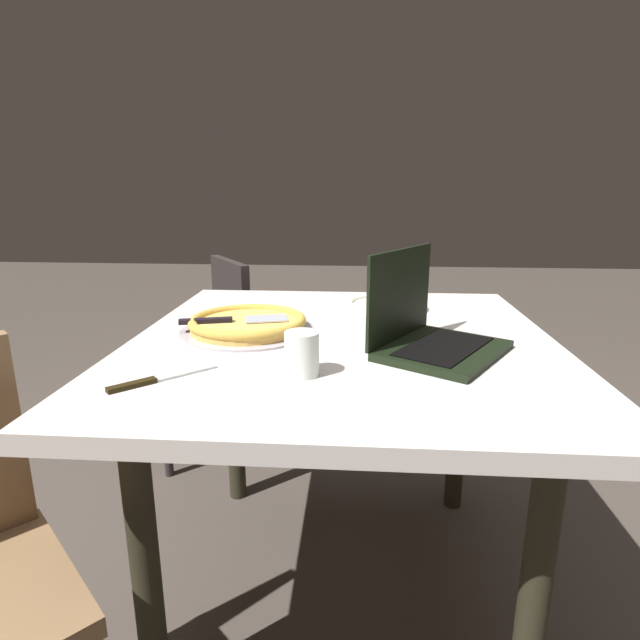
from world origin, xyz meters
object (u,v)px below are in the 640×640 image
(laptop, at_px, (429,331))
(chair_near, at_px, (208,341))
(dining_table, at_px, (343,369))
(table_knife, at_px, (153,380))
(drink_cup, at_px, (302,353))
(pizza_plate, at_px, (387,304))
(pizza_tray, at_px, (248,324))

(laptop, xyz_separation_m, chair_near, (-0.90, -0.81, -0.33))
(dining_table, height_order, table_knife, table_knife)
(laptop, height_order, drink_cup, laptop)
(laptop, bearing_deg, table_knife, -67.45)
(dining_table, bearing_deg, pizza_plate, 157.68)
(pizza_tray, relative_size, table_knife, 2.00)
(table_knife, bearing_deg, drink_cup, 101.94)
(laptop, xyz_separation_m, table_knife, (0.24, -0.58, -0.05))
(table_knife, relative_size, chair_near, 0.22)
(pizza_plate, relative_size, pizza_tray, 0.70)
(pizza_plate, distance_m, chair_near, 0.93)
(pizza_plate, bearing_deg, dining_table, -22.32)
(laptop, xyz_separation_m, drink_cup, (0.18, -0.28, -0.00))
(dining_table, distance_m, pizza_plate, 0.36)
(laptop, height_order, pizza_tray, laptop)
(pizza_plate, xyz_separation_m, table_knife, (0.66, -0.51, -0.01))
(pizza_plate, bearing_deg, drink_cup, -19.30)
(dining_table, bearing_deg, laptop, 64.17)
(dining_table, relative_size, laptop, 3.00)
(pizza_plate, xyz_separation_m, drink_cup, (0.60, -0.21, 0.03))
(table_knife, height_order, drink_cup, drink_cup)
(pizza_plate, distance_m, pizza_tray, 0.49)
(pizza_plate, xyz_separation_m, chair_near, (-0.48, -0.74, -0.29))
(laptop, distance_m, drink_cup, 0.34)
(chair_near, bearing_deg, laptop, 42.04)
(table_knife, xyz_separation_m, drink_cup, (-0.06, 0.30, 0.04))
(drink_cup, relative_size, chair_near, 0.11)
(dining_table, height_order, pizza_plate, pizza_plate)
(pizza_plate, relative_size, chair_near, 0.30)
(pizza_plate, bearing_deg, table_knife, -37.34)
(dining_table, bearing_deg, drink_cup, -15.65)
(table_knife, distance_m, drink_cup, 0.31)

